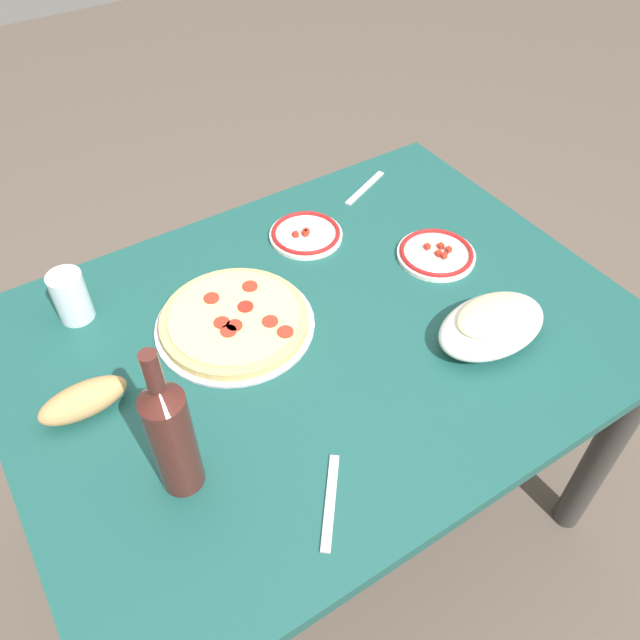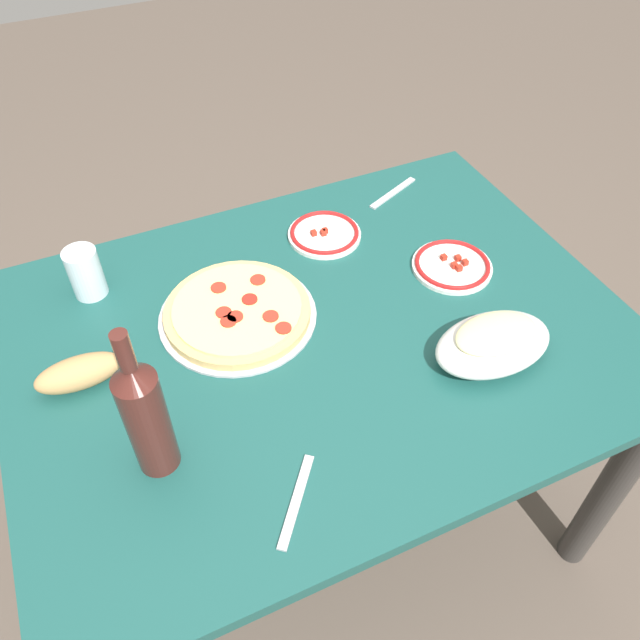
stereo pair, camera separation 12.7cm
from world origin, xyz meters
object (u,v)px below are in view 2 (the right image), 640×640
Objects in this scene: pepperoni_pizza at (238,312)px; baked_pasta_dish at (493,342)px; side_plate_near at (324,234)px; dining_table at (320,368)px; water_glass at (85,273)px; bread_loaf at (79,373)px; side_plate_far at (452,265)px; wine_bottle at (145,415)px.

pepperoni_pizza is 1.35× the size of baked_pasta_dish.
pepperoni_pizza is 0.32m from side_plate_near.
dining_table is at bearing 143.09° from pepperoni_pizza.
bread_loaf is (0.06, 0.24, -0.03)m from water_glass.
pepperoni_pizza is at bearing -6.30° from side_plate_far.
dining_table is at bearing 63.62° from side_plate_near.
bread_loaf is at bearing 75.77° from water_glass.
side_plate_far reaches higher than dining_table.
pepperoni_pizza is at bearing 142.51° from water_glass.
pepperoni_pizza is 2.03× the size of bread_loaf.
side_plate_near is at bearing -148.60° from pepperoni_pizza.
side_plate_near is (-0.13, -0.27, 0.13)m from dining_table.
baked_pasta_dish is at bearing 73.72° from side_plate_far.
wine_bottle reaches higher than side_plate_near.
wine_bottle reaches higher than baked_pasta_dish.
baked_pasta_dish is 0.49m from side_plate_near.
side_plate_near is at bearing -46.11° from side_plate_far.
water_glass is at bearing -3.61° from side_plate_near.
side_plate_near is 0.97× the size of side_plate_far.
baked_pasta_dish is at bearing 106.45° from side_plate_near.
baked_pasta_dish is 0.84m from water_glass.
dining_table is 0.37m from side_plate_far.
dining_table is at bearing -156.47° from wine_bottle.
side_plate_far is at bearing 133.89° from side_plate_near.
wine_bottle is at bearing 93.44° from water_glass.
pepperoni_pizza is 1.89× the size of side_plate_near.
water_glass reaches higher than pepperoni_pizza.
wine_bottle reaches higher than bread_loaf.
dining_table is 11.10× the size of water_glass.
side_plate_far is 0.81m from bread_loaf.
pepperoni_pizza is (0.14, -0.10, 0.13)m from dining_table.
baked_pasta_dish is (-0.27, 0.20, 0.16)m from dining_table.
baked_pasta_dish is 1.40× the size of side_plate_near.
side_plate_near reaches higher than dining_table.
bread_loaf is at bearing -19.45° from baked_pasta_dish.
water_glass is at bearing -37.29° from dining_table.
bread_loaf reaches higher than pepperoni_pizza.
side_plate_far is (-0.35, -0.05, 0.13)m from dining_table.
pepperoni_pizza is 1.03× the size of wine_bottle.
baked_pasta_dish is 1.50× the size of bread_loaf.
bread_loaf is (0.46, -0.06, 0.15)m from dining_table.
side_plate_far is at bearing -163.50° from wine_bottle.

